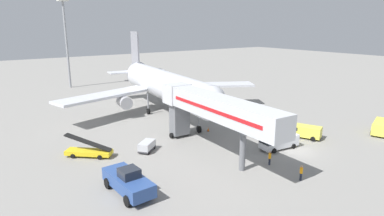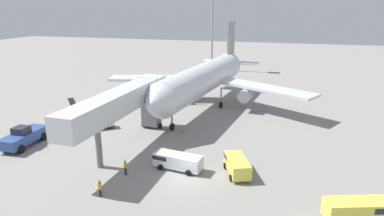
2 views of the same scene
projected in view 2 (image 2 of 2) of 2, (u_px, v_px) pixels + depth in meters
name	position (u px, v px, depth m)	size (l,w,h in m)	color
ground_plane	(185.00, 179.00, 35.67)	(300.00, 300.00, 0.00)	gray
airplane_at_gate	(205.00, 78.00, 60.11)	(39.65, 40.85, 14.87)	silver
jet_bridge	(125.00, 102.00, 42.41)	(4.00, 22.03, 7.91)	silver
pushback_tug	(24.00, 137.00, 43.94)	(3.08, 6.91, 2.76)	#2D4C8E
belt_loader_truck	(76.00, 115.00, 54.76)	(5.50, 5.19, 2.93)	yellow
service_van_far_left	(237.00, 164.00, 36.65)	(3.69, 5.05, 1.83)	#E5DB4C
service_van_outer_left	(359.00, 209.00, 28.39)	(5.73, 3.55, 1.96)	#E5DB4C
service_van_near_center	(177.00, 160.00, 37.64)	(5.74, 2.60, 1.81)	silver
baggage_cart_rear_left	(104.00, 124.00, 50.48)	(3.08, 2.88, 1.33)	#38383D
ground_crew_worker_foreground	(100.00, 188.00, 32.12)	(0.36, 0.36, 1.75)	#1E2333
ground_crew_worker_midground	(125.00, 167.00, 36.34)	(0.43, 0.43, 1.74)	#1E2333
safety_cone_alpha	(182.00, 130.00, 49.13)	(0.41, 0.41, 0.62)	black
apron_light_mast	(212.00, 13.00, 92.92)	(2.40, 2.40, 23.07)	#93969B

